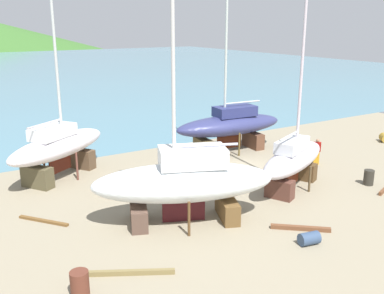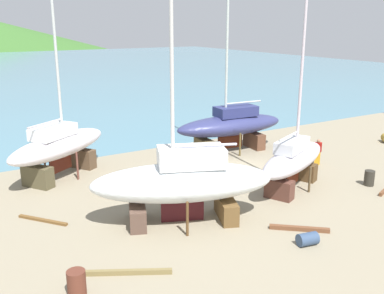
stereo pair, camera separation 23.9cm
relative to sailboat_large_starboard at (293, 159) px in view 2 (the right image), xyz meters
name	(u,v)px [view 2 (the right image)]	position (x,y,z in m)	size (l,w,h in m)	color
ground_plane	(292,191)	(-0.24, -0.27, -1.66)	(44.85, 44.85, 0.00)	gray
sea_water	(26,71)	(-0.24, 70.22, -1.66)	(144.62, 118.55, 0.01)	teal
sailboat_large_starboard	(293,159)	(0.00, 0.00, 0.00)	(6.83, 4.36, 11.53)	#503820
sailboat_small_center	(183,181)	(-7.02, -0.50, 0.24)	(8.47, 5.44, 12.39)	brown
sailboat_far_slipway	(231,125)	(1.39, 7.60, 0.20)	(8.18, 2.96, 13.32)	brown
sailboat_mid_port	(59,146)	(-10.16, 8.32, 0.21)	(7.35, 5.95, 13.24)	brown
worker	(318,151)	(4.32, 2.32, -0.80)	(0.48, 0.49, 1.65)	orange
barrel_tipped_left	(110,185)	(-8.62, 4.51, -1.26)	(0.62, 0.62, 0.79)	brown
barrel_rust_mid	(369,178)	(3.99, -1.81, -1.24)	(0.54, 0.54, 0.85)	#2E2C25
barrel_by_slipway	(308,239)	(-3.86, -5.02, -1.39)	(0.53, 0.53, 0.82)	#334767
barrel_ochre	(177,163)	(-3.61, 6.21, -1.36)	(0.59, 0.59, 0.78)	brown
barrel_rust_near	(207,181)	(-3.72, 2.66, -1.34)	(0.63, 0.63, 0.81)	brown
barrel_tipped_center	(77,283)	(-12.82, -3.61, -1.21)	(0.62, 0.62, 0.89)	#5C2E20
timber_short_skew	(299,229)	(-3.21, -3.90, -1.57)	(2.54, 0.20, 0.18)	brown
timber_long_aft	(43,220)	(-12.49, 2.71, -1.60)	(2.59, 0.17, 0.11)	brown
timber_long_fore	(127,272)	(-10.93, -3.31, -1.57)	(3.19, 0.15, 0.18)	olive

